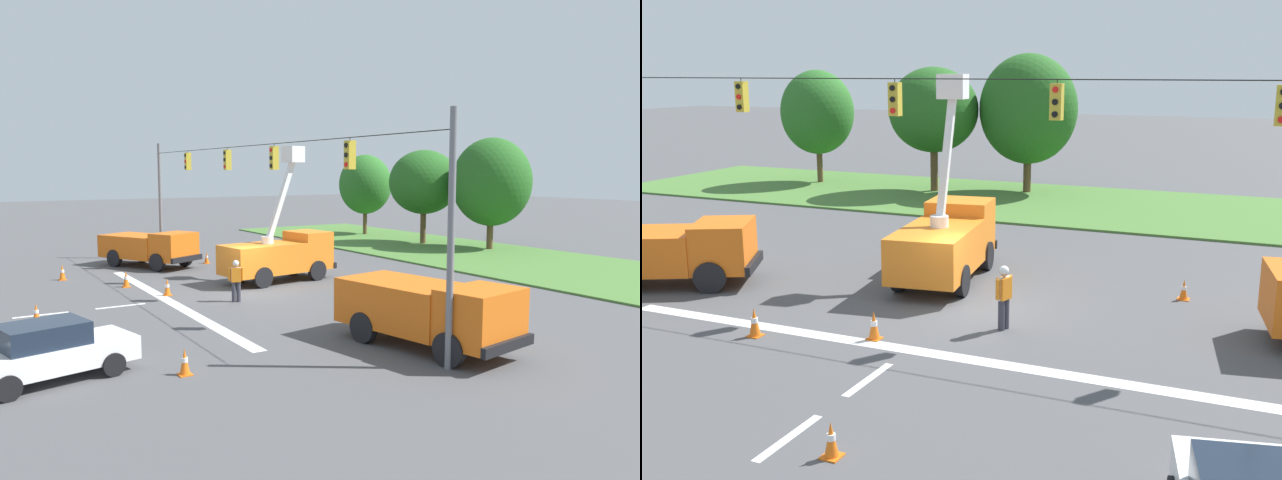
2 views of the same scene
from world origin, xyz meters
TOP-DOWN VIEW (x-y plane):
  - ground_plane at (0.00, 0.00)m, footprint 200.00×200.00m
  - grass_verge at (0.00, 18.00)m, footprint 56.00×12.00m
  - lane_markings at (0.00, -5.24)m, footprint 17.60×15.25m
  - signal_gantry at (0.05, -0.00)m, footprint 26.20×0.33m
  - tree_far_west at (-18.08, 19.41)m, footprint 4.35×4.58m
  - tree_west at (-10.06, 19.01)m, footprint 5.02×5.29m
  - tree_centre at (-5.06, 20.76)m, footprint 5.50×5.30m
  - utility_truck_bucket_lift at (-1.84, 2.56)m, footprint 3.02×6.06m
  - utility_truck_support_far at (-9.97, -1.62)m, footprint 6.34×4.87m
  - road_worker at (1.64, -1.37)m, footprint 0.35×0.62m
  - traffic_cone_foreground_left at (-9.41, 1.61)m, footprint 0.36×0.36m
  - traffic_cone_mid_left at (-4.17, -4.47)m, footprint 0.36×0.36m
  - traffic_cone_near_bucket at (1.16, -9.06)m, footprint 0.36×0.36m
  - traffic_cone_lane_edge_a at (-1.18, -3.43)m, footprint 0.36×0.36m
  - traffic_cone_lane_edge_b at (5.77, 3.32)m, footprint 0.36×0.36m

SIDE VIEW (x-z plane):
  - ground_plane at x=0.00m, z-range 0.00..0.00m
  - lane_markings at x=0.00m, z-range 0.00..0.01m
  - grass_verge at x=0.00m, z-range 0.00..0.10m
  - traffic_cone_lane_edge_b at x=5.77m, z-range -0.01..0.62m
  - traffic_cone_near_bucket at x=1.16m, z-range -0.01..0.69m
  - traffic_cone_foreground_left at x=-9.41m, z-range -0.01..0.70m
  - traffic_cone_lane_edge_a at x=-1.18m, z-range 0.00..0.76m
  - traffic_cone_mid_left at x=-4.17m, z-range 0.00..0.77m
  - road_worker at x=1.64m, z-range 0.11..1.88m
  - utility_truck_support_far at x=-9.97m, z-range 0.12..2.17m
  - utility_truck_bucket_lift at x=-1.84m, z-range -1.93..4.79m
  - tree_far_west at x=-18.08m, z-range 0.91..7.80m
  - signal_gantry at x=0.05m, z-range 0.98..8.18m
  - tree_west at x=-10.06m, z-range 1.14..8.20m
  - tree_centre at x=-5.06m, z-range 0.84..8.63m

